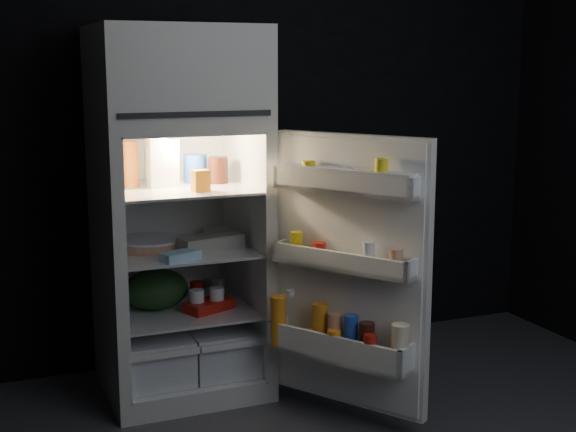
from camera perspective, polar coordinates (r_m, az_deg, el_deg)
name	(u,v)px	position (r m, az deg, el deg)	size (l,w,h in m)	color
wall_back	(213,113)	(4.33, -5.39, 7.34)	(4.00, 0.00, 2.70)	black
refrigerator	(177,200)	(3.92, -7.88, 1.14)	(0.76, 0.71, 1.78)	white
fridge_door	(348,276)	(3.54, 4.26, -4.31)	(0.55, 0.71, 1.22)	white
milk_jug	(162,162)	(3.88, -8.98, 3.84)	(0.14, 0.14, 0.24)	white
mayo_jar	(195,169)	(3.99, -6.61, 3.37)	(0.12, 0.12, 0.14)	#2046B0
jam_jar	(218,170)	(3.96, -4.98, 3.28)	(0.10, 0.10, 0.13)	black
amber_bottle	(131,164)	(3.89, -11.13, 3.64)	(0.08, 0.08, 0.22)	#CE6221
small_carton	(201,181)	(3.71, -6.24, 2.50)	(0.08, 0.06, 0.10)	orange
egg_carton	(211,243)	(3.86, -5.49, -1.92)	(0.31, 0.12, 0.07)	gray
pie	(149,244)	(3.94, -9.85, -2.00)	(0.33, 0.33, 0.04)	tan
flat_package	(180,256)	(3.68, -7.68, -2.82)	(0.18, 0.09, 0.04)	#96C8E9
wrapped_pkg	(218,232)	(4.15, -5.02, -1.15)	(0.11, 0.09, 0.05)	beige
produce_bag	(156,289)	(3.98, -9.36, -5.15)	(0.32, 0.27, 0.20)	#193815
yogurt_tray	(209,305)	(3.93, -5.64, -6.35)	(0.23, 0.13, 0.05)	#B1190F
small_can_red	(197,290)	(4.12, -6.52, -5.27)	(0.07, 0.07, 0.09)	#B1190F
small_can_silver	(219,286)	(4.18, -4.93, -5.01)	(0.06, 0.06, 0.09)	silver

